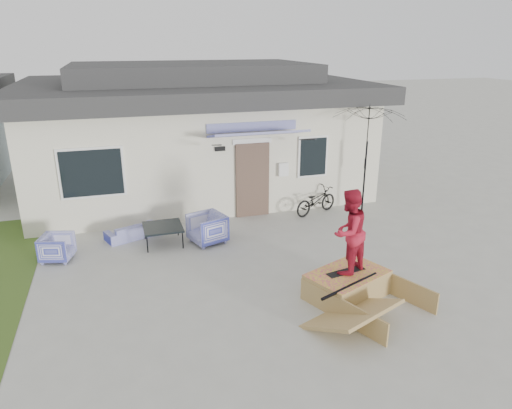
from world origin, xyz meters
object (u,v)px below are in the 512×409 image
object	(u,v)px
bicycle	(316,198)
skate_ramp	(347,285)
armchair_right	(207,227)
skater	(349,230)
coffee_table	(163,235)
patio_umbrella	(366,154)
loveseat	(132,228)
armchair_left	(57,246)
skateboard	(346,271)

from	to	relation	value
bicycle	skate_ramp	xyz separation A→B (m)	(-1.29, -4.45, -0.23)
armchair_right	skater	bearing A→B (deg)	13.84
coffee_table	patio_umbrella	world-z (taller)	patio_umbrella
bicycle	skater	bearing A→B (deg)	142.23
armchair_right	skate_ramp	size ratio (longest dim) A/B	0.41
loveseat	bicycle	xyz separation A→B (m)	(5.16, 0.29, 0.22)
patio_umbrella	skate_ramp	size ratio (longest dim) A/B	1.28
armchair_right	coffee_table	world-z (taller)	armchair_right
patio_umbrella	armchair_left	bearing A→B (deg)	-174.56
bicycle	skater	size ratio (longest dim) A/B	0.90
armchair_left	bicycle	bearing A→B (deg)	-65.59
patio_umbrella	skater	distance (m)	4.86
loveseat	armchair_left	size ratio (longest dim) A/B	1.97
bicycle	skater	distance (m)	4.68
bicycle	skateboard	size ratio (longest dim) A/B	1.82
armchair_right	patio_umbrella	xyz separation A→B (m)	(4.71, 0.79, 1.34)
patio_umbrella	bicycle	bearing A→B (deg)	166.05
skate_ramp	skateboard	xyz separation A→B (m)	(-0.02, 0.05, 0.27)
coffee_table	skateboard	distance (m)	4.73
coffee_table	skater	distance (m)	4.86
armchair_right	skater	distance (m)	4.01
loveseat	skater	size ratio (longest dim) A/B	0.80
armchair_left	patio_umbrella	bearing A→B (deg)	-69.31
armchair_right	bicycle	bearing A→B (deg)	89.71
loveseat	armchair_right	distance (m)	1.96
skate_ramp	skater	size ratio (longest dim) A/B	1.20
armchair_right	skater	world-z (taller)	skater
skate_ramp	skater	xyz separation A→B (m)	(-0.02, 0.05, 1.13)
skate_ramp	skater	bearing A→B (deg)	90.00
armchair_left	patio_umbrella	world-z (taller)	patio_umbrella
loveseat	armchair_left	xyz separation A→B (m)	(-1.69, -0.82, 0.08)
skateboard	skater	world-z (taller)	skater
coffee_table	bicycle	bearing A→B (deg)	11.23
armchair_right	bicycle	distance (m)	3.57
coffee_table	patio_umbrella	bearing A→B (deg)	5.50
bicycle	skater	world-z (taller)	skater
loveseat	skateboard	xyz separation A→B (m)	(3.85, -4.12, 0.27)
loveseat	skater	world-z (taller)	skater
bicycle	skate_ramp	world-z (taller)	bicycle
patio_umbrella	skater	bearing A→B (deg)	-122.74
skateboard	skater	bearing A→B (deg)	0.00
armchair_left	bicycle	distance (m)	6.94
coffee_table	bicycle	world-z (taller)	bicycle
loveseat	skateboard	bearing A→B (deg)	111.78
armchair_left	skate_ramp	xyz separation A→B (m)	(5.56, -3.35, -0.09)
patio_umbrella	skater	world-z (taller)	skater
skateboard	skater	size ratio (longest dim) A/B	0.49
skate_ramp	skateboard	size ratio (longest dim) A/B	2.45
coffee_table	skater	world-z (taller)	skater
armchair_right	skate_ramp	distance (m)	3.94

